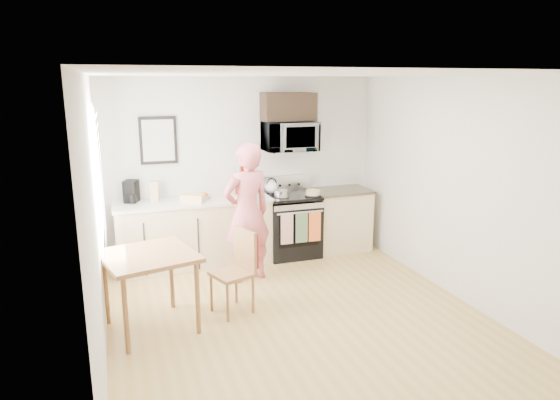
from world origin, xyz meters
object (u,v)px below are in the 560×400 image
object	(u,v)px
person	(247,213)
chair	(241,259)
microwave	(289,136)
dining_table	(149,263)
range	(291,226)
cake	(313,193)

from	to	relation	value
person	chair	bearing A→B (deg)	56.95
microwave	person	distance (m)	1.47
dining_table	person	bearing A→B (deg)	36.86
range	chair	xyz separation A→B (m)	(-1.16, -1.55, 0.17)
dining_table	cake	xyz separation A→B (m)	(2.44, 1.52, 0.23)
dining_table	microwave	bearing A→B (deg)	39.58
chair	person	bearing A→B (deg)	50.25
range	cake	world-z (taller)	range
microwave	cake	bearing A→B (deg)	-45.35
microwave	range	bearing A→B (deg)	-89.94
range	person	bearing A→B (deg)	-140.59
chair	cake	xyz separation A→B (m)	(1.43, 1.38, 0.36)
microwave	person	bearing A→B (deg)	-136.70
person	cake	distance (m)	1.26
microwave	chair	distance (m)	2.33
range	dining_table	xyz separation A→B (m)	(-2.17, -1.69, 0.29)
person	chair	xyz separation A→B (m)	(-0.30, -0.83, -0.30)
person	dining_table	bearing A→B (deg)	23.42
chair	cake	size ratio (longest dim) A/B	3.79
chair	range	bearing A→B (deg)	32.89
chair	cake	world-z (taller)	cake
person	cake	size ratio (longest dim) A/B	7.29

